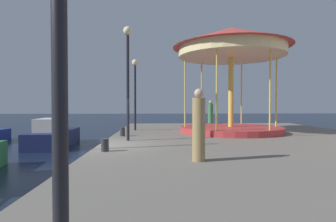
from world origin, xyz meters
name	(u,v)px	position (x,y,z in m)	size (l,w,h in m)	color
ground_plane	(99,166)	(0.00, 0.00, 0.00)	(120.00, 120.00, 0.00)	black
quay_dock	(269,154)	(6.35, 0.00, 0.40)	(12.70, 22.74, 0.80)	slate
motorboat_navy	(53,135)	(-3.60, 5.17, 0.58)	(2.15, 4.60, 1.53)	#19214C
carousel	(231,54)	(6.08, 4.35, 4.98)	(6.22, 6.22, 5.57)	#B23333
lamp_post_mid_promenade	(128,64)	(0.95, 1.14, 3.95)	(0.36, 0.36, 4.66)	black
lamp_post_far_end	(135,82)	(0.87, 5.68, 3.61)	(0.36, 0.36, 4.08)	black
bollard_center	(122,132)	(0.51, 2.75, 1.00)	(0.24, 0.24, 0.40)	#2D2D33
bollard_south	(105,145)	(0.50, -1.43, 1.00)	(0.24, 0.24, 0.40)	#2D2D33
person_near_carousel	(199,127)	(3.24, -3.01, 1.69)	(0.34, 0.34, 1.89)	#937A4C
person_by_the_water	(211,114)	(5.84, 8.70, 1.63)	(0.34, 0.34, 1.77)	#387247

